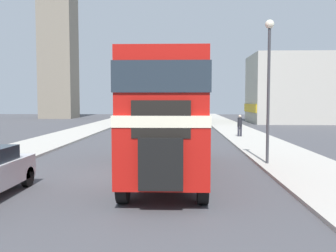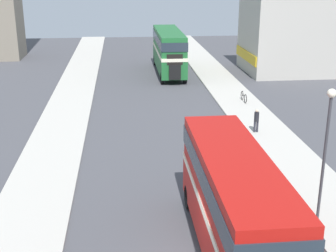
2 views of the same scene
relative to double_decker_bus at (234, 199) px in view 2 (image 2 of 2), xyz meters
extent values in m
cube|color=#B2140F|center=(0.00, 0.02, -1.14)|extent=(2.38, 9.76, 1.57)
cube|color=beige|center=(0.00, 0.02, -0.21)|extent=(2.40, 9.81, 0.29)
cube|color=#B2140F|center=(0.00, 0.02, 0.79)|extent=(2.33, 9.57, 1.71)
cube|color=#232D38|center=(0.00, 0.02, 0.87)|extent=(2.40, 9.67, 0.77)
cylinder|color=black|center=(-1.05, 3.95, -1.89)|extent=(0.28, 1.06, 1.06)
cylinder|color=black|center=(1.05, 3.95, -1.89)|extent=(0.28, 1.06, 1.06)
cube|color=#1E602D|center=(0.95, 32.45, -1.08)|extent=(2.43, 10.86, 1.69)
cube|color=beige|center=(0.95, 32.45, -0.08)|extent=(2.46, 10.91, 0.31)
cube|color=#1E602D|center=(0.95, 32.45, 1.00)|extent=(2.39, 10.64, 1.85)
cube|color=#232D38|center=(0.95, 32.45, 1.09)|extent=(2.46, 10.75, 0.83)
cube|color=black|center=(0.95, 26.92, -1.16)|extent=(1.10, 0.20, 1.35)
cube|color=black|center=(0.95, 27.07, -0.01)|extent=(1.46, 0.12, 0.98)
cylinder|color=black|center=(-0.13, 27.87, -1.89)|extent=(0.28, 1.06, 1.06)
cylinder|color=black|center=(2.02, 27.87, -1.89)|extent=(0.28, 1.06, 1.06)
cylinder|color=black|center=(-0.13, 36.92, -1.89)|extent=(0.28, 1.06, 1.06)
cylinder|color=black|center=(2.02, 36.92, -1.89)|extent=(0.28, 1.06, 1.06)
cylinder|color=#282833|center=(4.65, 13.40, -1.93)|extent=(0.14, 0.14, 0.76)
cylinder|color=#282833|center=(4.83, 13.40, -1.93)|extent=(0.14, 0.14, 0.76)
cylinder|color=black|center=(4.74, 13.40, -1.25)|extent=(0.32, 0.32, 0.60)
sphere|color=beige|center=(4.74, 13.40, -0.85)|extent=(0.21, 0.21, 0.21)
torus|color=black|center=(5.82, 20.22, -1.95)|extent=(0.05, 0.71, 0.71)
torus|color=black|center=(5.82, 21.27, -1.95)|extent=(0.05, 0.71, 0.71)
cylinder|color=black|center=(5.82, 20.75, -1.80)|extent=(0.04, 1.06, 0.34)
cylinder|color=black|center=(5.82, 21.12, -1.74)|extent=(0.04, 0.04, 0.43)
cylinder|color=#38383D|center=(4.06, 1.75, 0.44)|extent=(0.12, 0.12, 5.50)
sphere|color=#EFEACC|center=(4.06, 1.75, 3.37)|extent=(0.36, 0.36, 0.36)
cube|color=#B2ADA3|center=(15.95, 32.03, 1.66)|extent=(14.01, 8.02, 8.18)
cube|color=gold|center=(8.88, 32.03, -0.63)|extent=(0.12, 7.62, 0.98)
camera|label=1|loc=(0.48, -13.74, 0.30)|focal=40.00mm
camera|label=2|loc=(-3.87, -14.78, 7.90)|focal=50.00mm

